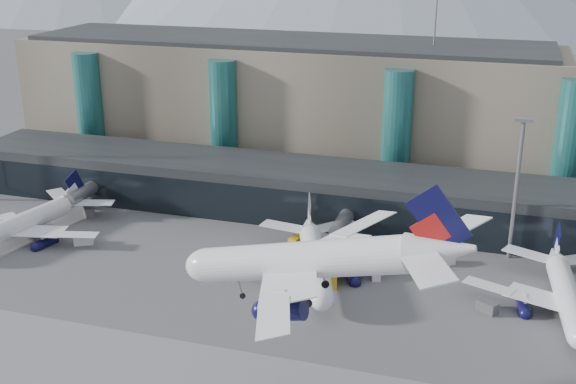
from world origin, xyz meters
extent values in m
plane|color=#515154|center=(0.00, 0.00, 0.00)|extent=(900.00, 900.00, 0.00)
cube|color=black|center=(0.00, 58.00, 5.00)|extent=(170.00, 18.00, 10.00)
cube|color=black|center=(0.00, 49.10, 4.00)|extent=(170.00, 0.40, 8.00)
cylinder|color=slate|center=(-55.00, 47.00, 4.20)|extent=(2.80, 14.00, 2.80)
cube|color=slate|center=(-55.00, 47.00, 1.20)|extent=(1.20, 1.20, 2.40)
cylinder|color=slate|center=(0.00, 47.00, 4.20)|extent=(2.80, 14.00, 2.80)
cube|color=slate|center=(0.00, 47.00, 1.20)|extent=(1.20, 1.20, 2.40)
cube|color=gray|center=(-25.00, 90.00, 15.00)|extent=(130.00, 30.00, 30.00)
cube|color=black|center=(-25.00, 90.00, 30.50)|extent=(123.50, 28.00, 1.00)
cylinder|color=#256969|center=(-70.00, 74.00, 14.00)|extent=(6.40, 6.40, 28.00)
cylinder|color=#256969|center=(-35.00, 74.00, 14.00)|extent=(6.40, 6.40, 28.00)
cylinder|color=#256969|center=(5.00, 74.00, 14.00)|extent=(6.40, 6.40, 28.00)
cylinder|color=#256969|center=(40.00, 74.00, 14.00)|extent=(6.40, 6.40, 28.00)
cylinder|color=slate|center=(10.00, 90.00, 38.00)|extent=(0.40, 0.40, 16.00)
cylinder|color=slate|center=(30.00, 48.00, 12.50)|extent=(0.70, 0.70, 25.00)
cube|color=slate|center=(30.00, 48.00, 25.30)|extent=(3.00, 1.20, 0.60)
cylinder|color=silver|center=(8.12, -5.30, 22.01)|extent=(25.71, 7.63, 4.20)
ellipsoid|color=silver|center=(-4.45, -3.57, 22.01)|extent=(6.40, 4.97, 4.20)
cone|color=silver|center=(24.28, -7.53, 22.22)|extent=(7.75, 5.15, 4.20)
cube|color=silver|center=(8.68, -14.53, 21.32)|extent=(11.23, 19.13, 0.21)
cylinder|color=#0C0B33|center=(7.54, -12.17, 19.17)|extent=(5.34, 2.98, 2.31)
cube|color=silver|center=(23.58, -12.56, 22.43)|extent=(6.65, 10.09, 0.17)
cube|color=silver|center=(11.15, 3.43, 21.32)|extent=(15.00, 18.57, 0.21)
cylinder|color=#0C0B33|center=(9.42, 1.47, 19.17)|extent=(5.34, 2.98, 2.31)
cube|color=silver|center=(24.97, -2.50, 22.43)|extent=(8.46, 9.76, 0.17)
cube|color=#0C0B33|center=(24.64, -7.58, 25.58)|extent=(6.25, 1.11, 7.40)
cube|color=maroon|center=(23.56, -7.43, 24.32)|extent=(4.20, 0.86, 4.05)
cylinder|color=slate|center=(-0.68, -4.09, 19.28)|extent=(0.17, 0.17, 3.36)
cylinder|color=black|center=(-0.68, -4.09, 17.81)|extent=(0.78, 0.37, 0.75)
cylinder|color=black|center=(8.85, -7.95, 17.81)|extent=(1.00, 0.50, 0.96)
cylinder|color=black|center=(9.54, -2.95, 17.81)|extent=(1.00, 0.50, 0.96)
cylinder|color=silver|center=(-58.31, 31.00, 4.22)|extent=(8.53, 23.15, 3.79)
cone|color=silver|center=(-55.20, 45.37, 4.41)|extent=(5.08, 7.19, 3.79)
cube|color=silver|center=(-49.98, 30.87, 3.60)|extent=(17.16, 9.04, 0.19)
cylinder|color=#0C0B33|center=(-52.17, 30.01, 1.66)|extent=(3.00, 4.91, 2.08)
cube|color=silver|center=(-50.73, 44.40, 4.60)|extent=(9.06, 5.46, 0.15)
cube|color=silver|center=(-65.94, 34.32, 3.60)|extent=(16.37, 14.30, 0.19)
cylinder|color=#0C0B33|center=(-64.30, 32.63, 1.66)|extent=(3.00, 4.91, 2.08)
cube|color=silver|center=(-59.67, 46.33, 4.60)|extent=(8.60, 7.98, 0.15)
cube|color=#0C0B33|center=(-55.13, 45.69, 7.44)|extent=(1.42, 5.58, 6.67)
cube|color=silver|center=(-55.34, 44.73, 6.31)|extent=(1.06, 3.76, 3.65)
cylinder|color=black|center=(-55.88, 31.48, 0.43)|extent=(0.51, 0.92, 0.86)
cylinder|color=black|center=(-60.32, 32.44, 0.43)|extent=(0.51, 0.92, 0.86)
cylinder|color=silver|center=(-1.54, 31.00, 4.35)|extent=(11.54, 23.52, 3.91)
ellipsoid|color=silver|center=(2.39, 19.89, 4.35)|extent=(5.51, 6.46, 3.91)
cone|color=silver|center=(-6.59, 45.28, 4.55)|extent=(5.93, 7.65, 3.91)
cube|color=silver|center=(5.83, 35.39, 3.71)|extent=(16.02, 15.88, 0.20)
cylinder|color=#0C0B33|center=(4.38, 33.45, 1.71)|extent=(3.60, 5.16, 2.15)
cube|color=silver|center=(-2.15, 46.85, 4.74)|extent=(8.40, 8.73, 0.16)
cube|color=silver|center=(-10.04, 29.78, 3.71)|extent=(17.31, 7.32, 0.20)
cylinder|color=#0C0B33|center=(-7.68, 29.18, 1.71)|extent=(3.60, 5.16, 2.15)
cube|color=silver|center=(-11.04, 43.71, 4.74)|extent=(9.16, 4.63, 0.16)
cube|color=slate|center=(-6.71, 45.60, 7.67)|extent=(2.17, 5.58, 6.87)
cube|color=silver|center=(-6.37, 44.65, 6.50)|extent=(1.56, 3.77, 3.76)
cylinder|color=slate|center=(1.21, 23.22, 1.81)|extent=(0.16, 0.16, 3.12)
cylinder|color=black|center=(1.21, 23.22, 0.45)|extent=(0.46, 0.74, 0.69)
cylinder|color=black|center=(0.33, 32.73, 0.45)|extent=(0.62, 0.96, 0.89)
cylinder|color=black|center=(-4.09, 31.17, 0.45)|extent=(0.62, 0.96, 0.89)
cylinder|color=silver|center=(38.50, 31.00, 4.10)|extent=(5.63, 22.47, 3.68)
cone|color=silver|center=(37.25, 45.24, 4.29)|extent=(4.23, 6.65, 3.68)
cube|color=silver|center=(30.45, 31.88, 3.50)|extent=(16.77, 10.50, 0.18)
cylinder|color=#0C0B33|center=(32.46, 30.79, 1.62)|extent=(2.41, 4.61, 2.03)
cube|color=silver|center=(32.82, 44.85, 4.47)|extent=(8.84, 6.15, 0.15)
cube|color=#0C0B33|center=(37.22, 45.55, 7.24)|extent=(0.70, 5.50, 6.49)
cube|color=silver|center=(37.30, 44.61, 6.13)|extent=(0.58, 3.69, 3.55)
cylinder|color=slate|center=(39.19, 23.25, 1.71)|extent=(0.15, 0.15, 2.95)
cylinder|color=black|center=(39.19, 23.25, 0.42)|extent=(0.29, 0.67, 0.65)
cylinder|color=black|center=(36.22, 31.75, 0.42)|extent=(0.40, 0.87, 0.84)
cube|color=silver|center=(-46.16, 30.75, 0.98)|extent=(3.99, 3.31, 1.96)
cube|color=gold|center=(-8.15, 42.07, 0.79)|extent=(2.31, 3.07, 1.58)
cube|color=#47474C|center=(27.18, 26.51, 0.88)|extent=(3.58, 3.14, 1.76)
cube|color=silver|center=(19.38, 41.79, 0.92)|extent=(3.60, 3.30, 1.83)
cube|color=#47474C|center=(-52.98, 43.66, 0.98)|extent=(3.75, 3.85, 1.97)
cube|color=silver|center=(8.73, 32.55, 0.70)|extent=(2.08, 2.72, 1.40)
cube|color=gold|center=(1.07, 27.03, 1.21)|extent=(4.80, 3.31, 2.41)
camera|label=1|loc=(26.67, -76.17, 55.26)|focal=45.00mm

